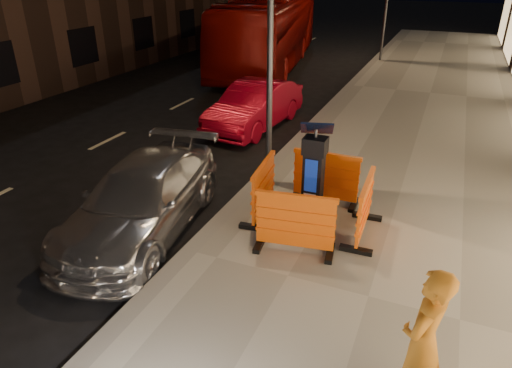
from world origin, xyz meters
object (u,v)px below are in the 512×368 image
at_px(barrier_back, 326,178).
at_px(barrier_bldgside, 365,208).
at_px(car_silver, 146,229).
at_px(barrier_kerbside, 263,189).
at_px(man, 423,342).
at_px(car_red, 255,127).
at_px(bus_doubledecker, 269,66).
at_px(parking_kiosk, 313,177).
at_px(barrier_front, 295,223).

distance_m(barrier_back, barrier_bldgside, 1.34).
bearing_deg(car_silver, barrier_kerbside, 22.94).
height_order(barrier_kerbside, man, man).
bearing_deg(man, barrier_bldgside, -139.20).
bearing_deg(car_red, barrier_kerbside, -60.68).
height_order(barrier_bldgside, car_red, barrier_bldgside).
relative_size(barrier_kerbside, bus_doubledecker, 0.12).
relative_size(parking_kiosk, car_red, 0.46).
bearing_deg(barrier_bldgside, barrier_front, 133.31).
distance_m(barrier_kerbside, car_silver, 2.34).
relative_size(parking_kiosk, car_silver, 0.43).
bearing_deg(barrier_bldgside, car_red, 38.37).
distance_m(parking_kiosk, car_red, 6.08).
distance_m(car_red, man, 9.91).
xyz_separation_m(barrier_back, barrier_bldgside, (0.95, -0.95, 0.00)).
relative_size(barrier_back, man, 0.77).
xyz_separation_m(parking_kiosk, car_silver, (-2.86, -1.17, -1.10)).
relative_size(barrier_front, barrier_bldgside, 1.00).
height_order(barrier_back, barrier_kerbside, same).
relative_size(barrier_kerbside, car_red, 0.33).
distance_m(barrier_front, barrier_back, 1.90).
bearing_deg(car_silver, bus_doubledecker, 94.22).
xyz_separation_m(parking_kiosk, car_red, (-3.26, 5.01, -1.10)).
relative_size(barrier_kerbside, barrier_bldgside, 1.00).
bearing_deg(barrier_front, barrier_back, 81.31).
bearing_deg(bus_doubledecker, man, -73.68).
bearing_deg(barrier_kerbside, man, -142.15).
height_order(barrier_back, barrier_bldgside, same).
bearing_deg(barrier_front, car_red, 110.01).
height_order(bus_doubledecker, man, man).
height_order(parking_kiosk, car_silver, parking_kiosk).
bearing_deg(man, car_red, -126.00).
distance_m(barrier_bldgside, car_red, 6.58).
distance_m(parking_kiosk, barrier_bldgside, 1.04).
bearing_deg(barrier_front, car_silver, 175.63).
height_order(parking_kiosk, barrier_kerbside, parking_kiosk).
bearing_deg(bus_doubledecker, barrier_back, -73.89).
bearing_deg(parking_kiosk, car_red, 119.39).
height_order(barrier_front, bus_doubledecker, bus_doubledecker).
distance_m(car_silver, man, 5.50).
distance_m(barrier_back, barrier_kerbside, 1.34).
bearing_deg(car_red, man, -52.30).
bearing_deg(barrier_front, barrier_kerbside, 126.31).
relative_size(barrier_bldgside, man, 0.77).
bearing_deg(barrier_back, bus_doubledecker, 115.38).
relative_size(car_silver, bus_doubledecker, 0.37).
relative_size(barrier_front, car_silver, 0.31).
relative_size(parking_kiosk, man, 1.08).
bearing_deg(car_silver, parking_kiosk, 13.73).
height_order(barrier_back, bus_doubledecker, bus_doubledecker).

